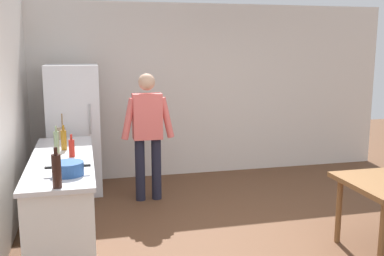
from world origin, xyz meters
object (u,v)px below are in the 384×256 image
Objects in this scene: bottle_vinegar_tall at (57,143)px; bottle_wine_dark at (57,171)px; cooking_pot at (68,169)px; bottle_sauce_red at (72,148)px; refrigerator at (74,130)px; utensil_jar at (61,133)px; bottle_oil_amber at (64,140)px; person at (148,128)px.

bottle_wine_dark is (0.06, -1.13, 0.01)m from bottle_vinegar_tall.
bottle_sauce_red reaches higher than cooking_pot.
refrigerator is 1.57m from bottle_sauce_red.
utensil_jar is 1.14× the size of bottle_oil_amber.
cooking_pot is at bearing -80.16° from bottle_vinegar_tall.
bottle_oil_amber is at bearing 89.93° from bottle_wine_dark.
cooking_pot is at bearing -85.58° from utensil_jar.
cooking_pot is at bearing -85.99° from bottle_oil_amber.
cooking_pot is 1.43× the size of bottle_oil_amber.
person is 1.09m from utensil_jar.
refrigerator is 5.62× the size of bottle_vinegar_tall.
bottle_vinegar_tall reaches higher than cooking_pot.
bottle_oil_amber is (0.06, -0.63, 0.04)m from utensil_jar.
cooking_pot is at bearing -91.57° from bottle_sauce_red.
bottle_sauce_red is at bearing 88.43° from cooking_pot.
refrigerator is 1.50m from bottle_vinegar_tall.
person reaches higher than bottle_wine_dark.
bottle_sauce_red is at bearing -89.80° from refrigerator.
bottle_vinegar_tall is at bearing -102.95° from bottle_oil_amber.
refrigerator is at bearing 85.95° from bottle_oil_amber.
utensil_jar and bottle_vinegar_tall have the same top height.
cooking_pot is at bearing -119.38° from person.
refrigerator is at bearing 149.77° from person.
cooking_pot is at bearing -90.34° from refrigerator.
person is 2.31m from bottle_wine_dark.
person reaches higher than utensil_jar.
bottle_oil_amber is at bearing 104.93° from bottle_sauce_red.
bottle_wine_dark is (-0.09, -2.62, 0.15)m from refrigerator.
utensil_jar is at bearing 94.42° from cooking_pot.
cooking_pot is 1.05m from bottle_oil_amber.
bottle_sauce_red is at bearing -27.18° from bottle_vinegar_tall.
person is at bearing 60.62° from cooking_pot.
refrigerator is 2.27m from cooking_pot.
person reaches higher than cooking_pot.
bottle_sauce_red is at bearing -132.93° from person.
bottle_wine_dark is (-0.00, -1.40, 0.03)m from bottle_oil_amber.
refrigerator is at bearing 84.33° from bottle_vinegar_tall.
bottle_wine_dark reaches higher than cooking_pot.
bottle_vinegar_tall is 0.94× the size of bottle_wine_dark.
person is 5.00× the size of bottle_wine_dark.
bottle_oil_amber is 0.82× the size of bottle_wine_dark.
bottle_vinegar_tall is 0.18m from bottle_sauce_red.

